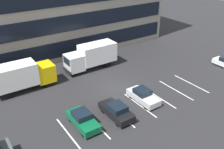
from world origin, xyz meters
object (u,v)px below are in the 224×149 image
(sedan_silver, at_px, (143,96))
(sedan_forest, at_px, (83,120))
(box_truck_yellow, at_px, (22,75))
(sedan_black, at_px, (116,111))
(box_truck_white, at_px, (92,55))

(sedan_silver, distance_m, sedan_forest, 7.50)
(box_truck_yellow, bearing_deg, sedan_silver, -44.59)
(sedan_silver, xyz_separation_m, sedan_black, (-4.05, -0.65, 0.02))
(sedan_silver, bearing_deg, sedan_black, -170.83)
(box_truck_white, distance_m, sedan_silver, 10.58)
(sedan_forest, bearing_deg, sedan_black, -10.81)
(box_truck_yellow, distance_m, box_truck_white, 9.69)
(sedan_silver, relative_size, sedan_black, 0.98)
(box_truck_yellow, height_order, sedan_silver, box_truck_yellow)
(box_truck_white, height_order, sedan_silver, box_truck_white)
(box_truck_yellow, relative_size, box_truck_white, 1.00)
(box_truck_white, bearing_deg, sedan_forest, -124.12)
(box_truck_yellow, relative_size, sedan_forest, 1.81)
(box_truck_yellow, distance_m, sedan_silver, 14.18)
(box_truck_white, distance_m, sedan_black, 11.81)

